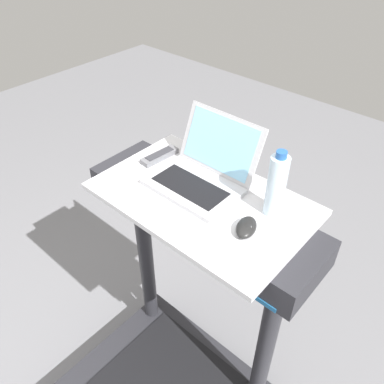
{
  "coord_description": "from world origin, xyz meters",
  "views": [
    {
      "loc": [
        0.66,
        -0.1,
        2.01
      ],
      "look_at": [
        0.0,
        0.65,
        1.2
      ],
      "focal_mm": 36.54,
      "sensor_mm": 36.0,
      "label": 1
    }
  ],
  "objects_px": {
    "laptop": "(202,172)",
    "tv_remote": "(160,156)",
    "water_bottle": "(276,185)",
    "computer_mouse": "(246,227)"
  },
  "relations": [
    {
      "from": "laptop",
      "to": "tv_remote",
      "type": "distance_m",
      "value": 0.23
    },
    {
      "from": "laptop",
      "to": "water_bottle",
      "type": "relative_size",
      "value": 1.38
    },
    {
      "from": "laptop",
      "to": "tv_remote",
      "type": "relative_size",
      "value": 1.98
    },
    {
      "from": "tv_remote",
      "to": "laptop",
      "type": "bearing_deg",
      "value": -2.15
    },
    {
      "from": "computer_mouse",
      "to": "water_bottle",
      "type": "relative_size",
      "value": 0.43
    },
    {
      "from": "computer_mouse",
      "to": "laptop",
      "type": "bearing_deg",
      "value": 140.26
    },
    {
      "from": "computer_mouse",
      "to": "tv_remote",
      "type": "height_order",
      "value": "computer_mouse"
    },
    {
      "from": "laptop",
      "to": "computer_mouse",
      "type": "relative_size",
      "value": 3.23
    },
    {
      "from": "water_bottle",
      "to": "computer_mouse",
      "type": "bearing_deg",
      "value": -94.82
    },
    {
      "from": "water_bottle",
      "to": "laptop",
      "type": "bearing_deg",
      "value": -173.8
    }
  ]
}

